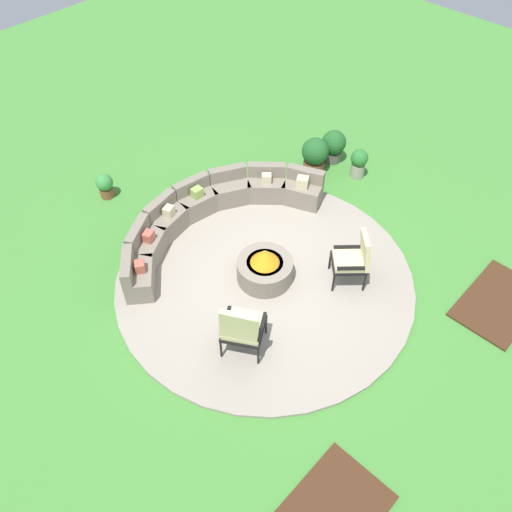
{
  "coord_description": "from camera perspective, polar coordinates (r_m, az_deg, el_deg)",
  "views": [
    {
      "loc": [
        -4.32,
        -3.88,
        6.91
      ],
      "look_at": [
        0.0,
        0.2,
        0.45
      ],
      "focal_mm": 37.25,
      "sensor_mm": 36.0,
      "label": 1
    }
  ],
  "objects": [
    {
      "name": "potted_plant_1",
      "position": [
        10.77,
        -15.91,
        7.34
      ],
      "size": [
        0.33,
        0.33,
        0.52
      ],
      "color": "brown",
      "rests_on": "ground_plane"
    },
    {
      "name": "curved_stone_bench",
      "position": [
        9.71,
        -5.0,
        4.61
      ],
      "size": [
        4.21,
        1.94,
        0.69
      ],
      "color": "gray",
      "rests_on": "patio_circle"
    },
    {
      "name": "mulch_bed_right",
      "position": [
        9.56,
        24.6,
        -4.56
      ],
      "size": [
        1.61,
        1.01,
        0.04
      ],
      "primitive_type": "cube",
      "color": "#472B19",
      "rests_on": "ground_plane"
    },
    {
      "name": "fire_pit",
      "position": [
        8.79,
        0.95,
        -1.25
      ],
      "size": [
        0.93,
        0.93,
        0.67
      ],
      "color": "gray",
      "rests_on": "patio_circle"
    },
    {
      "name": "ground_plane",
      "position": [
        9.03,
        0.92,
        -2.58
      ],
      "size": [
        24.0,
        24.0,
        0.0
      ],
      "primitive_type": "plane",
      "color": "#478C38"
    },
    {
      "name": "lounge_chair_front_right",
      "position": [
        8.71,
        10.53,
        -0.17
      ],
      "size": [
        0.76,
        0.78,
        1.01
      ],
      "rotation": [
        0.0,
        0.0,
        7.06
      ],
      "color": "black",
      "rests_on": "patio_circle"
    },
    {
      "name": "patio_circle",
      "position": [
        9.01,
        0.93,
        -2.45
      ],
      "size": [
        5.03,
        5.03,
        0.06
      ],
      "primitive_type": "cylinder",
      "color": "#9E9384",
      "rests_on": "ground_plane"
    },
    {
      "name": "potted_plant_3",
      "position": [
        11.01,
        6.34,
        10.8
      ],
      "size": [
        0.55,
        0.55,
        0.75
      ],
      "color": "brown",
      "rests_on": "ground_plane"
    },
    {
      "name": "potted_plant_2",
      "position": [
        11.01,
        10.97,
        9.83
      ],
      "size": [
        0.35,
        0.35,
        0.63
      ],
      "color": "#A89E8E",
      "rests_on": "ground_plane"
    },
    {
      "name": "lounge_chair_front_left",
      "position": [
        7.66,
        -1.53,
        -7.68
      ],
      "size": [
        0.82,
        0.83,
        1.15
      ],
      "rotation": [
        0.0,
        0.0,
        5.25
      ],
      "color": "black",
      "rests_on": "patio_circle"
    },
    {
      "name": "potted_plant_0",
      "position": [
        11.35,
        8.34,
        11.73
      ],
      "size": [
        0.5,
        0.5,
        0.69
      ],
      "color": "#605B56",
      "rests_on": "ground_plane"
    }
  ]
}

